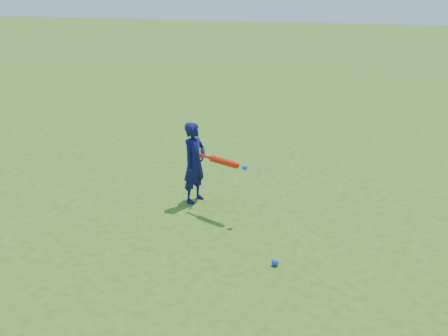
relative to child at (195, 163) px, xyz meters
name	(u,v)px	position (x,y,z in m)	size (l,w,h in m)	color
ground	(153,208)	(-0.40, -0.41, -0.52)	(80.00, 80.00, 0.00)	#335E16
child	(195,163)	(0.00, 0.00, 0.00)	(0.38, 0.25, 1.05)	#0F1048
ground_ball_blue	(275,262)	(1.42, -1.20, -0.49)	(0.07, 0.07, 0.07)	blue
bat_swing	(226,162)	(0.52, -0.24, 0.15)	(0.70, 0.30, 0.08)	red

